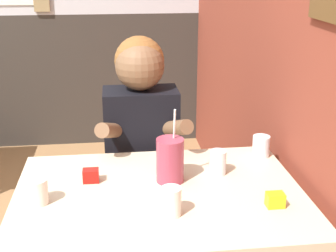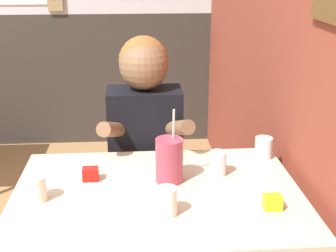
{
  "view_description": "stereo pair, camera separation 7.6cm",
  "coord_description": "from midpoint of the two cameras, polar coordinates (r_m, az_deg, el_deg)",
  "views": [
    {
      "loc": [
        0.76,
        -1.19,
        1.53
      ],
      "look_at": [
        0.95,
        0.46,
        0.93
      ],
      "focal_mm": 50.0,
      "sensor_mm": 36.0,
      "label": 1
    },
    {
      "loc": [
        0.83,
        -1.2,
        1.53
      ],
      "look_at": [
        0.95,
        0.46,
        0.93
      ],
      "focal_mm": 50.0,
      "sensor_mm": 36.0,
      "label": 2
    }
  ],
  "objects": [
    {
      "name": "person_seated",
      "position": [
        2.22,
        -4.21,
        -3.38
      ],
      "size": [
        0.42,
        0.42,
        1.2
      ],
      "color": "black",
      "rests_on": "ground_plane"
    },
    {
      "name": "glass_center",
      "position": [
        1.55,
        -1.02,
        -9.18
      ],
      "size": [
        0.07,
        0.07,
        0.1
      ],
      "color": "silver",
      "rests_on": "main_table"
    },
    {
      "name": "condiment_ketchup",
      "position": [
        1.8,
        -10.58,
        -5.97
      ],
      "size": [
        0.06,
        0.04,
        0.05
      ],
      "color": "#B7140F",
      "rests_on": "main_table"
    },
    {
      "name": "main_table",
      "position": [
        1.74,
        -2.32,
        -10.0
      ],
      "size": [
        1.04,
        0.76,
        0.73
      ],
      "color": "beige",
      "rests_on": "ground_plane"
    },
    {
      "name": "glass_far_side",
      "position": [
        1.68,
        -16.86,
        -7.65
      ],
      "size": [
        0.07,
        0.07,
        0.09
      ],
      "color": "silver",
      "rests_on": "main_table"
    },
    {
      "name": "glass_near_pitcher",
      "position": [
        2.01,
        10.22,
        -2.45
      ],
      "size": [
        0.07,
        0.07,
        0.09
      ],
      "color": "silver",
      "rests_on": "main_table"
    },
    {
      "name": "glass_by_brick",
      "position": [
        1.83,
        4.93,
        -4.44
      ],
      "size": [
        0.06,
        0.06,
        0.1
      ],
      "color": "silver",
      "rests_on": "main_table"
    },
    {
      "name": "condiment_mustard",
      "position": [
        1.64,
        11.63,
        -8.83
      ],
      "size": [
        0.06,
        0.04,
        0.05
      ],
      "color": "yellow",
      "rests_on": "main_table"
    },
    {
      "name": "cocktail_pitcher",
      "position": [
        1.75,
        -0.99,
        -4.2
      ],
      "size": [
        0.1,
        0.1,
        0.29
      ],
      "color": "#99384C",
      "rests_on": "main_table"
    }
  ]
}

